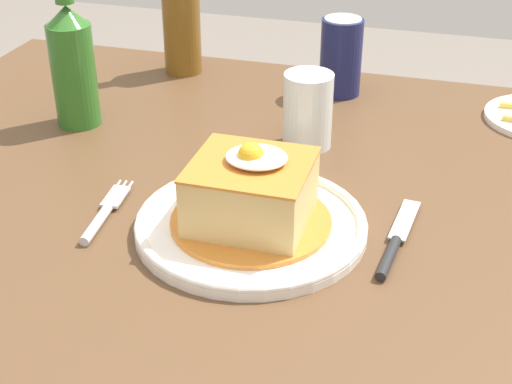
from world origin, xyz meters
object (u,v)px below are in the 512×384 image
main_plate (251,224)px  drinking_glass (308,115)px  fork (103,215)px  beer_bottle_green (72,59)px  knife (393,246)px  beer_bottle_amber (181,15)px  soda_can (341,57)px

main_plate → drinking_glass: drinking_glass is taller
main_plate → fork: bearing=-171.5°
beer_bottle_green → drinking_glass: beer_bottle_green is taller
beer_bottle_green → drinking_glass: (0.34, 0.02, -0.05)m
fork → knife: same height
beer_bottle_amber → beer_bottle_green: same height
soda_can → drinking_glass: soda_can is taller
main_plate → beer_bottle_green: size_ratio=1.00×
beer_bottle_amber → soda_can: bearing=-4.6°
main_plate → fork: main_plate is taller
knife → drinking_glass: (-0.15, 0.23, 0.04)m
main_plate → beer_bottle_amber: bearing=119.6°
main_plate → beer_bottle_amber: 0.53m
main_plate → beer_bottle_green: 0.40m
drinking_glass → fork: bearing=-125.3°
knife → beer_bottle_green: size_ratio=0.62×
beer_bottle_amber → beer_bottle_green: (-0.07, -0.25, 0.00)m
soda_can → beer_bottle_amber: (-0.28, 0.02, 0.04)m
main_plate → beer_bottle_amber: (-0.26, 0.46, 0.09)m
soda_can → drinking_glass: bearing=-92.1°
soda_can → beer_bottle_amber: bearing=175.4°
main_plate → drinking_glass: bearing=87.4°
fork → soda_can: (0.19, 0.46, 0.06)m
soda_can → beer_bottle_amber: size_ratio=0.47×
beer_bottle_amber → beer_bottle_green: size_ratio=1.00×
fork → soda_can: bearing=67.4°
soda_can → beer_bottle_green: bearing=-147.2°
soda_can → fork: bearing=-112.6°
beer_bottle_amber → drinking_glass: size_ratio=2.53×
beer_bottle_green → drinking_glass: bearing=4.0°
main_plate → knife: size_ratio=1.60×
soda_can → beer_bottle_amber: 0.28m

